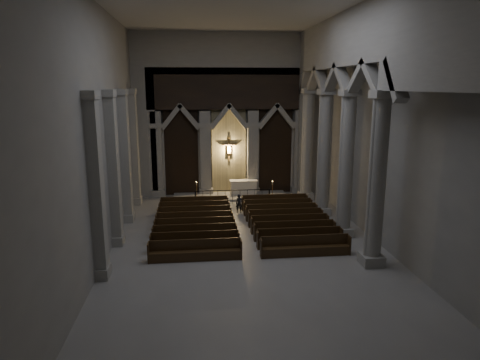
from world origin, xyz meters
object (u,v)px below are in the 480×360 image
at_px(altar_rail, 233,194).
at_px(candle_stand_left, 197,196).
at_px(worshipper, 239,204).
at_px(candle_stand_right, 272,196).
at_px(altar, 243,187).
at_px(pews, 242,225).

xyz_separation_m(altar_rail, candle_stand_left, (-2.52, 0.94, -0.30)).
distance_m(candle_stand_left, worshipper, 4.18).
relative_size(altar_rail, worshipper, 4.32).
relative_size(candle_stand_right, worshipper, 1.27).
xyz_separation_m(altar, altar_rail, (-1.03, -2.23, 0.02)).
height_order(pews, worshipper, worshipper).
relative_size(altar, pews, 0.21).
bearing_deg(altar, pews, -97.40).
relative_size(altar_rail, candle_stand_right, 3.39).
bearing_deg(pews, altar_rail, 90.00).
distance_m(candle_stand_right, worshipper, 3.59).
bearing_deg(candle_stand_left, altar, 19.98).
bearing_deg(worshipper, altar_rail, 101.79).
distance_m(candle_stand_left, candle_stand_right, 5.46).
distance_m(altar, altar_rail, 2.46).
bearing_deg(altar, altar_rail, -114.80).
relative_size(candle_stand_right, pews, 0.16).
xyz_separation_m(altar, pews, (-1.03, -7.94, -0.36)).
bearing_deg(candle_stand_left, pews, -69.21).
xyz_separation_m(candle_stand_right, worshipper, (-2.66, -2.40, 0.19)).
bearing_deg(altar_rail, candle_stand_left, 159.59).
bearing_deg(altar, candle_stand_right, -47.59).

